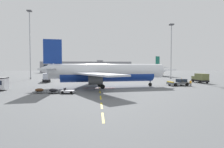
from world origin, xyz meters
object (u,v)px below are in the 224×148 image
(airliner_foreground, at_px, (106,72))
(apron_light_mast_far, at_px, (171,45))
(pushback_tug, at_px, (179,82))
(airliner_mid_left, at_px, (146,69))
(ground_crew_worker, at_px, (191,83))
(baggage_train, at_px, (54,91))
(apron_light_mast_near, at_px, (30,38))
(catering_truck, at_px, (200,78))
(fuel_service_truck, at_px, (46,77))

(airliner_foreground, distance_m, apron_light_mast_far, 45.98)
(airliner_foreground, height_order, apron_light_mast_far, apron_light_mast_far)
(pushback_tug, xyz_separation_m, apron_light_mast_far, (9.84, 29.10, 14.47))
(airliner_mid_left, bearing_deg, ground_crew_worker, -92.77)
(airliner_foreground, relative_size, airliner_mid_left, 1.15)
(baggage_train, bearing_deg, apron_light_mast_near, 114.73)
(airliner_mid_left, distance_m, apron_light_mast_far, 27.41)
(airliner_mid_left, bearing_deg, catering_truck, -81.90)
(airliner_mid_left, height_order, baggage_train, airliner_mid_left)
(catering_truck, relative_size, apron_light_mast_near, 0.23)
(pushback_tug, bearing_deg, airliner_mid_left, 84.74)
(baggage_train, bearing_deg, apron_light_mast_far, 44.60)
(catering_truck, height_order, baggage_train, catering_truck)
(apron_light_mast_near, xyz_separation_m, apron_light_mast_far, (62.74, -2.53, -2.84))
(airliner_foreground, distance_m, ground_crew_worker, 23.64)
(airliner_mid_left, height_order, apron_light_mast_near, apron_light_mast_near)
(fuel_service_truck, xyz_separation_m, apron_light_mast_far, (51.62, 13.23, 13.73))
(catering_truck, bearing_deg, pushback_tug, -144.10)
(fuel_service_truck, distance_m, ground_crew_worker, 47.65)
(airliner_foreground, distance_m, airliner_mid_left, 62.11)
(airliner_foreground, distance_m, pushback_tug, 21.64)
(airliner_mid_left, xyz_separation_m, apron_light_mast_near, (-57.83, -21.88, 14.29))
(fuel_service_truck, bearing_deg, baggage_train, -71.99)
(airliner_foreground, relative_size, fuel_service_truck, 4.71)
(apron_light_mast_far, bearing_deg, fuel_service_truck, -165.62)
(airliner_foreground, bearing_deg, apron_light_mast_far, 45.77)
(apron_light_mast_near, height_order, apron_light_mast_far, apron_light_mast_near)
(catering_truck, bearing_deg, airliner_foreground, -161.27)
(pushback_tug, relative_size, apron_light_mast_far, 0.26)
(pushback_tug, relative_size, baggage_train, 0.74)
(ground_crew_worker, height_order, apron_light_mast_near, apron_light_mast_near)
(pushback_tug, relative_size, airliner_mid_left, 0.21)
(airliner_foreground, xyz_separation_m, ground_crew_worker, (23.45, 0.40, -2.96))
(airliner_mid_left, relative_size, apron_light_mast_near, 1.01)
(catering_truck, xyz_separation_m, ground_crew_worker, (-9.16, -10.66, -0.65))
(airliner_foreground, distance_m, catering_truck, 34.50)
(catering_truck, xyz_separation_m, apron_light_mast_far, (-1.54, 20.86, 13.73))
(ground_crew_worker, height_order, apron_light_mast_far, apron_light_mast_far)
(apron_light_mast_near, bearing_deg, fuel_service_truck, -54.79)
(pushback_tug, bearing_deg, baggage_train, -158.72)
(airliner_mid_left, distance_m, fuel_service_truck, 60.03)
(airliner_mid_left, height_order, ground_crew_worker, airliner_mid_left)
(catering_truck, distance_m, fuel_service_truck, 53.70)
(ground_crew_worker, xyz_separation_m, apron_light_mast_near, (-55.12, 34.05, 17.22))
(ground_crew_worker, distance_m, apron_light_mast_far, 35.47)
(airliner_foreground, relative_size, apron_light_mast_near, 1.16)
(pushback_tug, height_order, fuel_service_truck, fuel_service_truck)
(baggage_train, height_order, apron_light_mast_near, apron_light_mast_near)
(baggage_train, height_order, ground_crew_worker, ground_crew_worker)
(catering_truck, relative_size, fuel_service_truck, 0.95)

